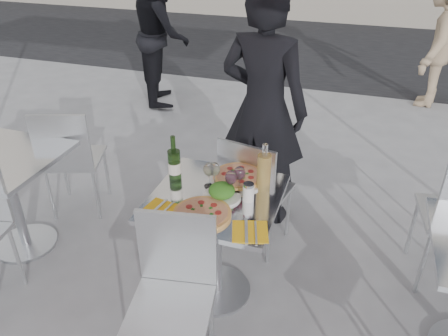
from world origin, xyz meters
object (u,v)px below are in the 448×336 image
(chair_near, at_px, (173,285))
(napkin_right, at_px, (250,231))
(side_table_left, at_px, (9,183))
(wineglass_white_b, at_px, (214,170))
(pizza_near, at_px, (202,213))
(carafe, at_px, (264,171))
(pedestrian_a, at_px, (162,33))
(napkin_left, at_px, (160,210))
(chair_far, at_px, (252,187))
(sugar_shaker, at_px, (248,192))
(salad_plate, at_px, (222,192))
(main_table, at_px, (216,225))
(wineglass_white_a, at_px, (209,170))
(wineglass_red_a, at_px, (231,178))
(pedestrian_b, at_px, (437,39))
(pizza_far, at_px, (238,177))
(wine_bottle, at_px, (174,164))
(woman_diner, at_px, (263,109))
(wineglass_red_b, at_px, (240,174))
(side_chair_lfar, at_px, (69,155))

(chair_near, xyz_separation_m, napkin_right, (0.32, 0.26, 0.22))
(side_table_left, height_order, wineglass_white_b, wineglass_white_b)
(chair_near, relative_size, pizza_near, 2.86)
(side_table_left, xyz_separation_m, carafe, (1.74, 0.16, 0.33))
(pedestrian_a, distance_m, napkin_left, 3.57)
(chair_far, distance_m, carafe, 0.49)
(sugar_shaker, relative_size, napkin_left, 0.52)
(salad_plate, relative_size, napkin_left, 1.07)
(napkin_left, bearing_deg, chair_far, 73.99)
(main_table, relative_size, side_table_left, 1.00)
(wineglass_white_a, xyz_separation_m, wineglass_red_a, (0.15, -0.05, 0.00))
(chair_far, xyz_separation_m, pizza_near, (-0.10, -0.68, 0.23))
(wineglass_red_a, bearing_deg, pedestrian_b, 70.23)
(pedestrian_a, relative_size, wineglass_white_b, 10.98)
(pizza_far, bearing_deg, wineglass_red_a, -87.16)
(pizza_near, height_order, wineglass_white_a, wineglass_white_a)
(salad_plate, bearing_deg, main_table, 177.62)
(wine_bottle, relative_size, carafe, 1.02)
(main_table, relative_size, salad_plate, 3.41)
(side_table_left, relative_size, chair_near, 0.84)
(pedestrian_a, distance_m, pizza_near, 3.65)
(napkin_right, bearing_deg, side_table_left, 155.41)
(salad_plate, xyz_separation_m, sugar_shaker, (0.15, 0.02, 0.02))
(woman_diner, bearing_deg, carafe, 112.98)
(wineglass_red_b, bearing_deg, napkin_left, -137.36)
(pizza_near, bearing_deg, side_table_left, 172.55)
(chair_far, bearing_deg, salad_plate, 95.07)
(pedestrian_b, bearing_deg, main_table, -7.67)
(main_table, distance_m, pizza_near, 0.30)
(pedestrian_b, xyz_separation_m, wineglass_red_b, (-1.37, -3.84, 0.04))
(pedestrian_b, relative_size, salad_plate, 7.48)
(side_chair_lfar, relative_size, napkin_right, 4.12)
(wineglass_red_b, bearing_deg, pedestrian_b, 70.38)
(side_chair_lfar, xyz_separation_m, napkin_right, (1.62, -0.73, 0.21))
(chair_far, xyz_separation_m, wineglass_white_a, (-0.16, -0.40, 0.33))
(chair_far, distance_m, salad_plate, 0.55)
(wine_bottle, bearing_deg, chair_near, -68.43)
(woman_diner, bearing_deg, wineglass_red_a, 101.38)
(pedestrian_b, xyz_separation_m, wineglass_red_a, (-1.40, -3.90, 0.04))
(wineglass_white_b, relative_size, wineglass_red_b, 1.00)
(wine_bottle, bearing_deg, napkin_left, -81.88)
(chair_near, distance_m, pedestrian_b, 4.71)
(chair_near, bearing_deg, woman_diner, 76.74)
(chair_near, relative_size, side_chair_lfar, 0.97)
(main_table, height_order, side_chair_lfar, side_chair_lfar)
(main_table, bearing_deg, chair_near, -95.81)
(napkin_right, bearing_deg, wine_bottle, 132.44)
(wine_bottle, height_order, wineglass_red_a, wine_bottle)
(wineglass_red_a, bearing_deg, woman_diner, 92.37)
(sugar_shaker, height_order, wineglass_white_a, wineglass_white_a)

